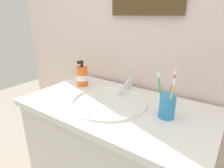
% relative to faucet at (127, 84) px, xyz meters
% --- Properties ---
extents(tiled_wall_back, '(2.14, 0.04, 2.40)m').
position_rel_faucet_xyz_m(tiled_wall_back, '(0.04, 0.13, 0.28)').
color(tiled_wall_back, beige).
rests_on(tiled_wall_back, ground).
extents(sink_basin, '(0.40, 0.40, 0.10)m').
position_rel_faucet_xyz_m(sink_basin, '(0.00, -0.18, -0.07)').
color(sink_basin, white).
rests_on(sink_basin, vanity_counter).
extents(faucet, '(0.02, 0.16, 0.10)m').
position_rel_faucet_xyz_m(faucet, '(0.00, 0.00, 0.00)').
color(faucet, silver).
rests_on(faucet, sink_basin).
extents(toothbrush_cup, '(0.07, 0.07, 0.11)m').
position_rel_faucet_xyz_m(toothbrush_cup, '(0.29, -0.16, 0.01)').
color(toothbrush_cup, '#338CCC').
rests_on(toothbrush_cup, vanity_counter).
extents(toothbrush_red, '(0.01, 0.06, 0.20)m').
position_rel_faucet_xyz_m(toothbrush_red, '(0.29, -0.12, 0.07)').
color(toothbrush_red, red).
rests_on(toothbrush_red, toothbrush_cup).
extents(toothbrush_blue, '(0.01, 0.06, 0.18)m').
position_rel_faucet_xyz_m(toothbrush_blue, '(0.29, -0.11, 0.06)').
color(toothbrush_blue, blue).
rests_on(toothbrush_blue, toothbrush_cup).
extents(toothbrush_green, '(0.05, 0.02, 0.19)m').
position_rel_faucet_xyz_m(toothbrush_green, '(0.26, -0.16, 0.07)').
color(toothbrush_green, green).
rests_on(toothbrush_green, toothbrush_cup).
extents(toothbrush_yellow, '(0.03, 0.04, 0.19)m').
position_rel_faucet_xyz_m(toothbrush_yellow, '(0.31, -0.19, 0.07)').
color(toothbrush_yellow, yellow).
rests_on(toothbrush_yellow, toothbrush_cup).
extents(soap_dispenser, '(0.07, 0.07, 0.16)m').
position_rel_faucet_xyz_m(soap_dispenser, '(-0.28, -0.08, 0.02)').
color(soap_dispenser, orange).
rests_on(soap_dispenser, vanity_counter).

